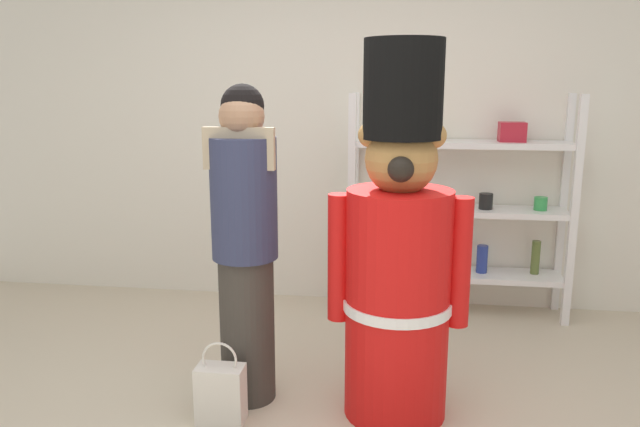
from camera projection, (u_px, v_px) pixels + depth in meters
The scene contains 5 objects.
back_wall at pixel (347, 126), 4.44m from camera, with size 6.40×0.12×2.60m, color silver.
merchandise_shelf at pixel (458, 205), 4.23m from camera, with size 1.51×0.35×1.54m.
teddy_bear_guard at pixel (398, 260), 2.90m from camera, with size 0.68×0.52×1.81m.
person_shopper at pixel (245, 241), 3.03m from camera, with size 0.34×0.33×1.61m.
shopping_bag at pixel (221, 393), 2.94m from camera, with size 0.23×0.13×0.41m.
Camera 1 is at (0.43, -2.26, 1.62)m, focal length 34.26 mm.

